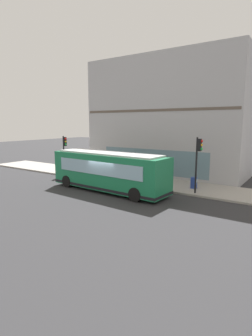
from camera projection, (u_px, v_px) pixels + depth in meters
ground at (108, 193)px, 20.83m from camera, size 120.00×120.00×0.00m
sidewalk_curb at (140, 181)px, 24.72m from camera, size 4.36×40.00×0.15m
building_corner at (172, 117)px, 29.02m from camera, size 8.61×16.11×11.82m
city_bus_nearside at (108, 172)px, 21.11m from camera, size 3.11×10.17×3.07m
traffic_light_near_corner at (198, 155)px, 19.61m from camera, size 0.32×0.49×4.15m
traffic_light_down_block at (64, 148)px, 27.48m from camera, size 0.32×0.49×3.86m
fire_hydrant at (129, 175)px, 24.99m from camera, size 0.35×0.35×0.74m
pedestrian_walking_along_curb at (170, 171)px, 23.59m from camera, size 0.32×0.32×1.77m
pedestrian_by_light_pole at (87, 162)px, 28.96m from camera, size 0.32×0.32×1.71m
pedestrian_near_hydrant at (138, 168)px, 25.62m from camera, size 0.32×0.32×1.64m
pedestrian_near_building_entrance at (98, 167)px, 26.27m from camera, size 0.32×0.32×1.62m
newspaper_vending_box at (194, 183)px, 21.52m from camera, size 0.44×0.42×0.90m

